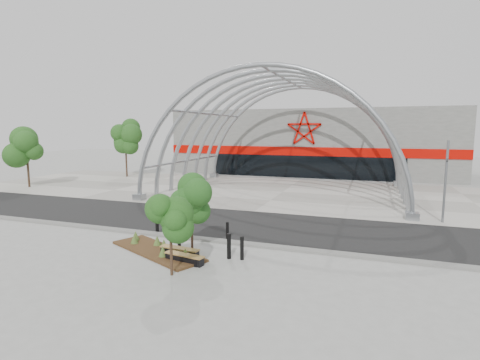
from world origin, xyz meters
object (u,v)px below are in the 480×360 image
Objects in this scene: bench_0 at (180,252)px; bench_1 at (184,259)px; bollard_2 at (229,246)px; signal_pole at (446,180)px; street_tree_1 at (170,216)px; street_tree_0 at (191,200)px.

bench_1 is at bearing -48.73° from bench_0.
bench_0 is at bearing -168.34° from bollard_2.
signal_pole is 1.52× the size of street_tree_1.
street_tree_0 is 2.39m from bench_0.
bench_1 is 1.68× the size of bollard_2.
street_tree_0 is at bearing 59.43° from bench_0.
street_tree_0 is (-11.81, -10.14, -0.12)m from signal_pole.
street_tree_1 is 2.57m from bench_1.
street_tree_0 is at bearing -139.34° from signal_pole.
bench_0 is 2.28m from bollard_2.
signal_pole is 15.57m from street_tree_0.
bollard_2 is (-9.95, -10.26, -2.05)m from signal_pole.
street_tree_0 is 3.06× the size of bollard_2.
street_tree_0 is at bearing 99.25° from street_tree_1.
bench_1 is at bearing -78.13° from street_tree_0.
signal_pole reaches higher than bench_1.
bench_1 is (-11.54, -11.41, -2.42)m from signal_pole.
bench_0 is 0.92m from bench_1.
signal_pole is 17.10m from street_tree_1.
bench_1 is 2.00m from bollard_2.
street_tree_1 is at bearing -83.23° from bench_1.
signal_pole is 1.44× the size of street_tree_0.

